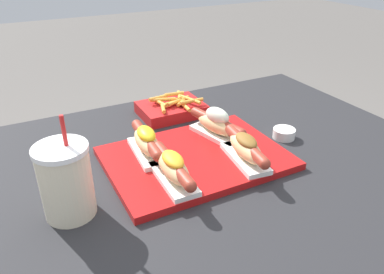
{
  "coord_description": "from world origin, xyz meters",
  "views": [
    {
      "loc": [
        -0.42,
        -0.67,
        1.19
      ],
      "look_at": [
        -0.06,
        0.03,
        0.76
      ],
      "focal_mm": 35.0,
      "sensor_mm": 36.0,
      "label": 1
    }
  ],
  "objects_px": {
    "sauce_bowl": "(284,133)",
    "hot_dog_3": "(217,124)",
    "serving_tray": "(196,158)",
    "hot_dog_0": "(173,168)",
    "hot_dog_1": "(246,148)",
    "hot_dog_2": "(147,142)",
    "drink_cup": "(66,181)",
    "fries_basket": "(172,108)"
  },
  "relations": [
    {
      "from": "sauce_bowl",
      "to": "hot_dog_3",
      "type": "bearing_deg",
      "value": 159.73
    },
    {
      "from": "serving_tray",
      "to": "hot_dog_0",
      "type": "distance_m",
      "value": 0.13
    },
    {
      "from": "hot_dog_1",
      "to": "hot_dog_2",
      "type": "bearing_deg",
      "value": 145.45
    },
    {
      "from": "drink_cup",
      "to": "fries_basket",
      "type": "xyz_separation_m",
      "value": [
        0.37,
        0.34,
        -0.06
      ]
    },
    {
      "from": "sauce_bowl",
      "to": "drink_cup",
      "type": "height_order",
      "value": "drink_cup"
    },
    {
      "from": "serving_tray",
      "to": "drink_cup",
      "type": "height_order",
      "value": "drink_cup"
    },
    {
      "from": "serving_tray",
      "to": "sauce_bowl",
      "type": "relative_size",
      "value": 7.07
    },
    {
      "from": "hot_dog_3",
      "to": "fries_basket",
      "type": "height_order",
      "value": "hot_dog_3"
    },
    {
      "from": "hot_dog_2",
      "to": "hot_dog_0",
      "type": "bearing_deg",
      "value": -86.43
    },
    {
      "from": "hot_dog_0",
      "to": "drink_cup",
      "type": "xyz_separation_m",
      "value": [
        -0.22,
        0.02,
        0.03
      ]
    },
    {
      "from": "hot_dog_1",
      "to": "hot_dog_3",
      "type": "relative_size",
      "value": 1.02
    },
    {
      "from": "drink_cup",
      "to": "hot_dog_3",
      "type": "bearing_deg",
      "value": 16.36
    },
    {
      "from": "hot_dog_3",
      "to": "hot_dog_2",
      "type": "bearing_deg",
      "value": -179.14
    },
    {
      "from": "hot_dog_0",
      "to": "serving_tray",
      "type": "bearing_deg",
      "value": 38.07
    },
    {
      "from": "serving_tray",
      "to": "fries_basket",
      "type": "height_order",
      "value": "fries_basket"
    },
    {
      "from": "sauce_bowl",
      "to": "drink_cup",
      "type": "xyz_separation_m",
      "value": [
        -0.58,
        -0.05,
        0.06
      ]
    },
    {
      "from": "hot_dog_1",
      "to": "hot_dog_2",
      "type": "distance_m",
      "value": 0.24
    },
    {
      "from": "hot_dog_0",
      "to": "hot_dog_1",
      "type": "xyz_separation_m",
      "value": [
        0.19,
        -0.0,
        -0.0
      ]
    },
    {
      "from": "hot_dog_3",
      "to": "serving_tray",
      "type": "bearing_deg",
      "value": -147.21
    },
    {
      "from": "hot_dog_3",
      "to": "fries_basket",
      "type": "relative_size",
      "value": 1.02
    },
    {
      "from": "hot_dog_1",
      "to": "fries_basket",
      "type": "relative_size",
      "value": 1.04
    },
    {
      "from": "hot_dog_2",
      "to": "hot_dog_3",
      "type": "height_order",
      "value": "hot_dog_3"
    },
    {
      "from": "serving_tray",
      "to": "hot_dog_2",
      "type": "height_order",
      "value": "hot_dog_2"
    },
    {
      "from": "hot_dog_0",
      "to": "fries_basket",
      "type": "distance_m",
      "value": 0.39
    },
    {
      "from": "hot_dog_1",
      "to": "sauce_bowl",
      "type": "xyz_separation_m",
      "value": [
        0.18,
        0.07,
        -0.04
      ]
    },
    {
      "from": "hot_dog_2",
      "to": "drink_cup",
      "type": "height_order",
      "value": "drink_cup"
    },
    {
      "from": "drink_cup",
      "to": "serving_tray",
      "type": "bearing_deg",
      "value": 10.53
    },
    {
      "from": "sauce_bowl",
      "to": "fries_basket",
      "type": "relative_size",
      "value": 0.32
    },
    {
      "from": "hot_dog_1",
      "to": "fries_basket",
      "type": "height_order",
      "value": "hot_dog_1"
    },
    {
      "from": "serving_tray",
      "to": "hot_dog_3",
      "type": "bearing_deg",
      "value": 32.79
    },
    {
      "from": "serving_tray",
      "to": "hot_dog_2",
      "type": "distance_m",
      "value": 0.13
    },
    {
      "from": "drink_cup",
      "to": "hot_dog_0",
      "type": "bearing_deg",
      "value": -4.3
    },
    {
      "from": "fries_basket",
      "to": "hot_dog_2",
      "type": "bearing_deg",
      "value": -127.19
    },
    {
      "from": "serving_tray",
      "to": "hot_dog_1",
      "type": "relative_size",
      "value": 2.15
    },
    {
      "from": "sauce_bowl",
      "to": "hot_dog_0",
      "type": "bearing_deg",
      "value": -169.04
    },
    {
      "from": "serving_tray",
      "to": "fries_basket",
      "type": "bearing_deg",
      "value": 77.12
    },
    {
      "from": "hot_dog_0",
      "to": "sauce_bowl",
      "type": "distance_m",
      "value": 0.37
    },
    {
      "from": "serving_tray",
      "to": "drink_cup",
      "type": "relative_size",
      "value": 2.02
    },
    {
      "from": "hot_dog_0",
      "to": "sauce_bowl",
      "type": "xyz_separation_m",
      "value": [
        0.37,
        0.07,
        -0.04
      ]
    },
    {
      "from": "serving_tray",
      "to": "hot_dog_0",
      "type": "xyz_separation_m",
      "value": [
        -0.09,
        -0.07,
        0.04
      ]
    },
    {
      "from": "serving_tray",
      "to": "hot_dog_1",
      "type": "distance_m",
      "value": 0.13
    },
    {
      "from": "serving_tray",
      "to": "sauce_bowl",
      "type": "distance_m",
      "value": 0.27
    }
  ]
}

